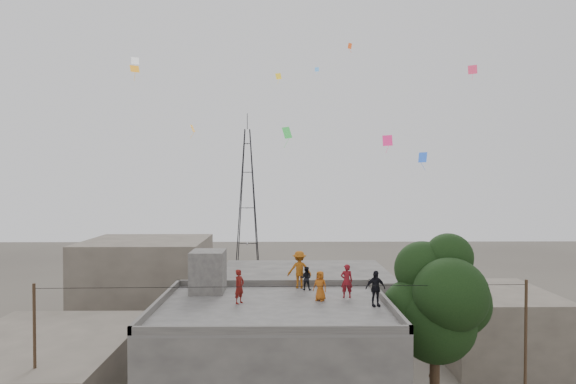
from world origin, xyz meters
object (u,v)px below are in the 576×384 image
Objects in this scene: person_dark_adult at (375,288)px; transmission_tower at (247,200)px; stair_head_box at (208,271)px; tree at (438,301)px; person_red_adult at (347,281)px.

transmission_tower is at bearing 89.58° from person_dark_adult.
transmission_tower is at bearing 91.23° from stair_head_box.
stair_head_box is 8.09m from person_dark_adult.
tree reaches higher than person_dark_adult.
transmission_tower is 41.11m from person_dark_adult.
transmission_tower is 12.90× the size of person_red_adult.
stair_head_box reaches higher than person_red_adult.
transmission_tower is (-11.37, 39.40, 2.97)m from tree.
transmission_tower is 39.40m from person_red_adult.
tree is (10.57, -2.00, -1.00)m from stair_head_box.
person_red_adult is 1.85m from person_dark_adult.
transmission_tower reaches higher than stair_head_box.
person_dark_adult is (-2.97, -0.77, 0.77)m from tree.
person_red_adult is at bearing 111.63° from person_dark_adult.
transmission_tower reaches higher than person_red_adult.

